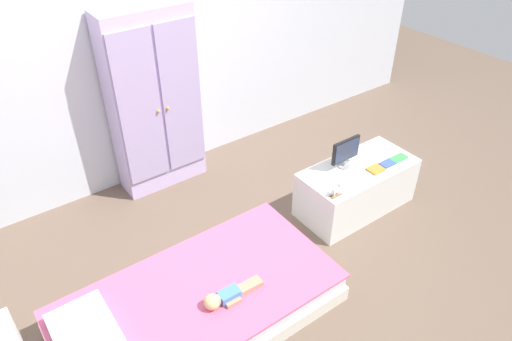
{
  "coord_description": "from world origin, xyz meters",
  "views": [
    {
      "loc": [
        -1.25,
        -1.8,
        2.5
      ],
      "look_at": [
        0.35,
        0.41,
        0.53
      ],
      "focal_mm": 32.95,
      "sensor_mm": 36.0,
      "label": 1
    }
  ],
  "objects_px": {
    "book_green": "(398,158)",
    "tv_stand": "(356,187)",
    "wardrobe": "(154,102)",
    "rocking_horse_toy": "(337,190)",
    "tv_monitor": "(346,151)",
    "bed": "(199,305)",
    "book_orange": "(376,169)",
    "doll": "(223,297)",
    "book_blue": "(387,164)"
  },
  "relations": [
    {
      "from": "book_green",
      "to": "tv_stand",
      "type": "bearing_deg",
      "value": 163.13
    },
    {
      "from": "wardrobe",
      "to": "rocking_horse_toy",
      "type": "relative_size",
      "value": 13.76
    },
    {
      "from": "wardrobe",
      "to": "tv_monitor",
      "type": "distance_m",
      "value": 1.55
    },
    {
      "from": "book_green",
      "to": "wardrobe",
      "type": "bearing_deg",
      "value": 136.12
    },
    {
      "from": "wardrobe",
      "to": "rocking_horse_toy",
      "type": "height_order",
      "value": "wardrobe"
    },
    {
      "from": "bed",
      "to": "rocking_horse_toy",
      "type": "height_order",
      "value": "rocking_horse_toy"
    },
    {
      "from": "tv_monitor",
      "to": "book_orange",
      "type": "xyz_separation_m",
      "value": [
        0.16,
        -0.18,
        -0.13
      ]
    },
    {
      "from": "rocking_horse_toy",
      "to": "book_orange",
      "type": "relative_size",
      "value": 0.91
    },
    {
      "from": "tv_stand",
      "to": "book_orange",
      "type": "bearing_deg",
      "value": -55.02
    },
    {
      "from": "wardrobe",
      "to": "book_orange",
      "type": "xyz_separation_m",
      "value": [
        1.15,
        -1.36,
        -0.35
      ]
    },
    {
      "from": "wardrobe",
      "to": "rocking_horse_toy",
      "type": "distance_m",
      "value": 1.6
    },
    {
      "from": "rocking_horse_toy",
      "to": "book_orange",
      "type": "xyz_separation_m",
      "value": [
        0.46,
        0.05,
        -0.04
      ]
    },
    {
      "from": "book_green",
      "to": "doll",
      "type": "bearing_deg",
      "value": -172.2
    },
    {
      "from": "book_green",
      "to": "book_orange",
      "type": "bearing_deg",
      "value": 180.0
    },
    {
      "from": "tv_stand",
      "to": "tv_monitor",
      "type": "bearing_deg",
      "value": 140.18
    },
    {
      "from": "doll",
      "to": "book_orange",
      "type": "height_order",
      "value": "book_orange"
    },
    {
      "from": "bed",
      "to": "tv_stand",
      "type": "distance_m",
      "value": 1.58
    },
    {
      "from": "rocking_horse_toy",
      "to": "doll",
      "type": "bearing_deg",
      "value": -169.65
    },
    {
      "from": "bed",
      "to": "doll",
      "type": "xyz_separation_m",
      "value": [
        0.09,
        -0.15,
        0.15
      ]
    },
    {
      "from": "tv_stand",
      "to": "tv_monitor",
      "type": "height_order",
      "value": "tv_monitor"
    },
    {
      "from": "bed",
      "to": "tv_monitor",
      "type": "relative_size",
      "value": 6.65
    },
    {
      "from": "wardrobe",
      "to": "book_green",
      "type": "xyz_separation_m",
      "value": [
        1.41,
        -1.36,
        -0.35
      ]
    },
    {
      "from": "wardrobe",
      "to": "book_blue",
      "type": "distance_m",
      "value": 1.9
    },
    {
      "from": "rocking_horse_toy",
      "to": "book_orange",
      "type": "distance_m",
      "value": 0.47
    },
    {
      "from": "tv_stand",
      "to": "bed",
      "type": "bearing_deg",
      "value": -172.62
    },
    {
      "from": "bed",
      "to": "rocking_horse_toy",
      "type": "relative_size",
      "value": 15.54
    },
    {
      "from": "book_blue",
      "to": "wardrobe",
      "type": "bearing_deg",
      "value": 133.36
    },
    {
      "from": "rocking_horse_toy",
      "to": "book_green",
      "type": "relative_size",
      "value": 0.73
    },
    {
      "from": "wardrobe",
      "to": "book_orange",
      "type": "relative_size",
      "value": 12.52
    },
    {
      "from": "tv_stand",
      "to": "book_green",
      "type": "bearing_deg",
      "value": -16.87
    },
    {
      "from": "wardrobe",
      "to": "tv_stand",
      "type": "distance_m",
      "value": 1.75
    },
    {
      "from": "doll",
      "to": "tv_monitor",
      "type": "distance_m",
      "value": 1.48
    },
    {
      "from": "doll",
      "to": "tv_stand",
      "type": "xyz_separation_m",
      "value": [
        1.48,
        0.35,
        -0.07
      ]
    },
    {
      "from": "bed",
      "to": "wardrobe",
      "type": "xyz_separation_m",
      "value": [
        0.49,
        1.46,
        0.64
      ]
    },
    {
      "from": "bed",
      "to": "book_blue",
      "type": "xyz_separation_m",
      "value": [
        1.77,
        0.1,
        0.29
      ]
    },
    {
      "from": "doll",
      "to": "wardrobe",
      "type": "xyz_separation_m",
      "value": [
        0.4,
        1.61,
        0.49
      ]
    },
    {
      "from": "book_blue",
      "to": "book_orange",
      "type": "bearing_deg",
      "value": -180.0
    },
    {
      "from": "rocking_horse_toy",
      "to": "tv_monitor",
      "type": "bearing_deg",
      "value": 37.25
    },
    {
      "from": "doll",
      "to": "book_blue",
      "type": "bearing_deg",
      "value": 8.39
    },
    {
      "from": "bed",
      "to": "rocking_horse_toy",
      "type": "bearing_deg",
      "value": 2.56
    },
    {
      "from": "bed",
      "to": "book_green",
      "type": "relative_size",
      "value": 11.27
    },
    {
      "from": "tv_stand",
      "to": "wardrobe",
      "type": "bearing_deg",
      "value": 130.63
    },
    {
      "from": "tv_monitor",
      "to": "book_orange",
      "type": "distance_m",
      "value": 0.27
    },
    {
      "from": "doll",
      "to": "book_orange",
      "type": "bearing_deg",
      "value": 9.1
    },
    {
      "from": "wardrobe",
      "to": "rocking_horse_toy",
      "type": "bearing_deg",
      "value": -63.94
    },
    {
      "from": "rocking_horse_toy",
      "to": "book_blue",
      "type": "xyz_separation_m",
      "value": [
        0.59,
        0.05,
        -0.04
      ]
    },
    {
      "from": "doll",
      "to": "tv_stand",
      "type": "relative_size",
      "value": 0.41
    },
    {
      "from": "tv_stand",
      "to": "doll",
      "type": "bearing_deg",
      "value": -166.72
    },
    {
      "from": "doll",
      "to": "book_blue",
      "type": "relative_size",
      "value": 3.32
    },
    {
      "from": "bed",
      "to": "book_orange",
      "type": "relative_size",
      "value": 14.14
    }
  ]
}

